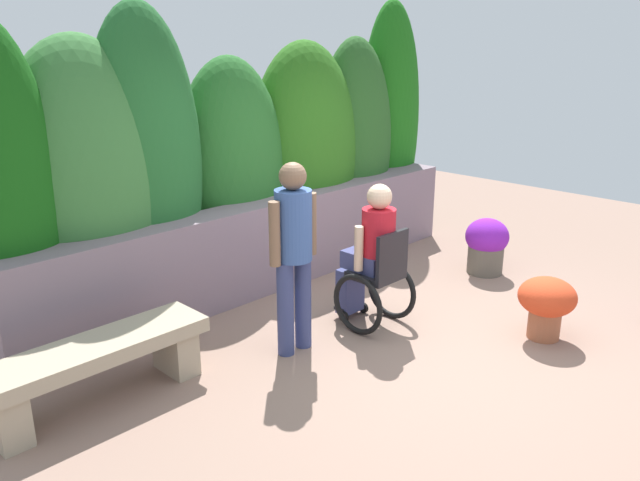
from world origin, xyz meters
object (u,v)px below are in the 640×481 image
(person_standing_companion, at_px, (294,246))
(flower_pot_red_accent, at_px, (486,244))
(stone_bench, at_px, (97,362))
(person_in_wheelchair, at_px, (373,261))
(flower_pot_purple_near, at_px, (547,302))

(person_standing_companion, height_order, flower_pot_red_accent, person_standing_companion)
(stone_bench, height_order, person_in_wheelchair, person_in_wheelchair)
(stone_bench, relative_size, person_standing_companion, 1.02)
(stone_bench, relative_size, person_in_wheelchair, 1.24)
(person_standing_companion, relative_size, flower_pot_red_accent, 2.55)
(person_in_wheelchair, xyz_separation_m, flower_pot_purple_near, (0.85, -1.26, -0.29))
(person_standing_companion, bearing_deg, flower_pot_red_accent, 4.56)
(flower_pot_purple_near, bearing_deg, person_in_wheelchair, 124.08)
(flower_pot_purple_near, xyz_separation_m, flower_pot_red_accent, (1.08, 1.22, 0.00))
(person_in_wheelchair, distance_m, flower_pot_purple_near, 1.55)
(person_in_wheelchair, height_order, flower_pot_red_accent, person_in_wheelchair)
(person_in_wheelchair, bearing_deg, flower_pot_purple_near, -62.64)
(flower_pot_red_accent, bearing_deg, person_standing_companion, 176.24)
(person_in_wheelchair, bearing_deg, person_standing_companion, 163.91)
(person_in_wheelchair, relative_size, flower_pot_purple_near, 2.40)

